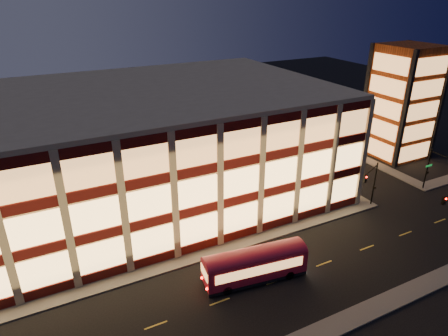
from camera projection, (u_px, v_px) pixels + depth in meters
ground at (211, 259)px, 41.70m from camera, size 200.00×200.00×0.00m
sidewalk_office_south at (181, 261)px, 41.23m from camera, size 54.00×2.00×0.15m
sidewalk_office_east at (293, 161)px, 65.02m from camera, size 2.00×30.00×0.15m
sidewalk_tower_west at (345, 150)px, 69.59m from camera, size 2.00×30.00×0.15m
office_building at (133, 147)px, 51.20m from camera, size 50.45×30.45×14.50m
stair_tower at (402, 102)px, 64.30m from camera, size 8.60×8.60×18.00m
traffic_signal_far at (371, 180)px, 49.44m from camera, size 3.79×1.87×6.00m
traffic_signal_right at (438, 166)px, 53.44m from camera, size 1.20×4.37×6.00m
trolley_bus at (255, 263)px, 38.07m from camera, size 10.29×3.82×3.40m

